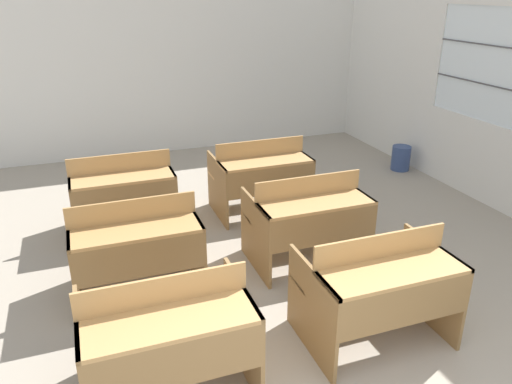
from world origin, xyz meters
TOP-DOWN VIEW (x-y plane):
  - wall_back at (0.00, 6.95)m, footprint 7.10×0.06m
  - wall_right_with_window at (3.52, 3.44)m, footprint 0.06×6.92m
  - bench_front_left at (-0.81, 1.61)m, footprint 1.07×0.78m
  - bench_front_right at (0.77, 1.64)m, footprint 1.07×0.78m
  - bench_second_left at (-0.84, 2.89)m, footprint 1.07×0.78m
  - bench_second_right at (0.79, 2.88)m, footprint 1.07×0.78m
  - bench_third_left at (-0.81, 4.16)m, footprint 1.07×0.78m
  - bench_third_right at (0.78, 4.14)m, footprint 1.07×0.78m
  - wastepaper_bin at (3.25, 4.83)m, footprint 0.27×0.27m

SIDE VIEW (x-z plane):
  - wastepaper_bin at x=3.25m, z-range 0.00..0.36m
  - bench_front_left at x=-0.81m, z-range 0.02..0.92m
  - bench_front_right at x=0.77m, z-range 0.02..0.92m
  - bench_second_left at x=-0.84m, z-range 0.02..0.92m
  - bench_second_right at x=0.79m, z-range 0.02..0.92m
  - bench_third_left at x=-0.81m, z-range 0.02..0.92m
  - bench_third_right at x=0.78m, z-range 0.02..0.92m
  - wall_right_with_window at x=3.52m, z-range -0.01..3.13m
  - wall_back at x=0.00m, z-range 0.00..3.13m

